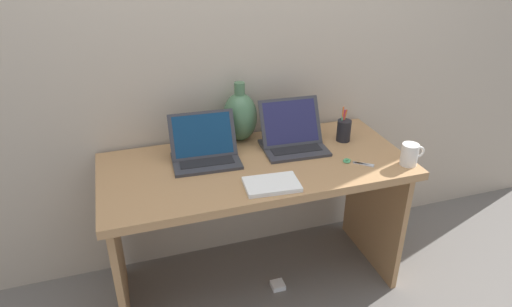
# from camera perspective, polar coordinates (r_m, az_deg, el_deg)

# --- Properties ---
(ground_plane) EXTENTS (6.00, 6.00, 0.00)m
(ground_plane) POSITION_cam_1_polar(r_m,az_deg,el_deg) (2.60, -0.00, -15.76)
(ground_plane) COLOR slate
(back_wall) EXTENTS (4.40, 0.04, 2.40)m
(back_wall) POSITION_cam_1_polar(r_m,az_deg,el_deg) (2.33, -2.86, 12.92)
(back_wall) COLOR #BCAD99
(back_wall) RESTS_ON ground
(desk) EXTENTS (1.47, 0.66, 0.75)m
(desk) POSITION_cam_1_polar(r_m,az_deg,el_deg) (2.24, -0.00, -4.81)
(desk) COLOR #AD7F51
(desk) RESTS_ON ground
(laptop_left) EXTENTS (0.33, 0.25, 0.22)m
(laptop_left) POSITION_cam_1_polar(r_m,az_deg,el_deg) (2.18, -6.52, 0.62)
(laptop_left) COLOR #333338
(laptop_left) RESTS_ON desk
(laptop_right) EXTENTS (0.32, 0.27, 0.23)m
(laptop_right) POSITION_cam_1_polar(r_m,az_deg,el_deg) (2.29, 4.61, 2.28)
(laptop_right) COLOR #333338
(laptop_right) RESTS_ON desk
(green_vase) EXTENTS (0.18, 0.18, 0.31)m
(green_vase) POSITION_cam_1_polar(r_m,az_deg,el_deg) (2.34, -2.03, 4.73)
(green_vase) COLOR #47704C
(green_vase) RESTS_ON desk
(notebook_stack) EXTENTS (0.25, 0.17, 0.02)m
(notebook_stack) POSITION_cam_1_polar(r_m,az_deg,el_deg) (1.97, 1.89, -3.94)
(notebook_stack) COLOR white
(notebook_stack) RESTS_ON desk
(coffee_mug) EXTENTS (0.12, 0.08, 0.11)m
(coffee_mug) POSITION_cam_1_polar(r_m,az_deg,el_deg) (2.24, 18.87, -0.10)
(coffee_mug) COLOR white
(coffee_mug) RESTS_ON desk
(pen_cup) EXTENTS (0.07, 0.07, 0.18)m
(pen_cup) POSITION_cam_1_polar(r_m,az_deg,el_deg) (2.40, 11.02, 2.92)
(pen_cup) COLOR black
(pen_cup) RESTS_ON desk
(scissors) EXTENTS (0.13, 0.11, 0.01)m
(scissors) POSITION_cam_1_polar(r_m,az_deg,el_deg) (2.21, 12.12, -1.05)
(scissors) COLOR #B7B7BC
(scissors) RESTS_ON desk
(power_brick) EXTENTS (0.07, 0.07, 0.03)m
(power_brick) POSITION_cam_1_polar(r_m,az_deg,el_deg) (2.56, 2.76, -16.28)
(power_brick) COLOR white
(power_brick) RESTS_ON ground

